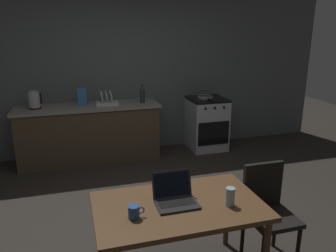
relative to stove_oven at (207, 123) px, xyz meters
name	(u,v)px	position (x,y,z in m)	size (l,w,h in m)	color
ground_plane	(165,221)	(-1.32, -2.02, -0.44)	(12.00, 12.00, 0.00)	#2D2823
back_wall	(143,69)	(-1.02, 0.35, 0.92)	(6.40, 0.10, 2.72)	#555D5D
kitchen_counter	(90,133)	(-1.97, 0.00, 0.00)	(2.16, 0.64, 0.89)	#4C3D2D
stove_oven	(207,123)	(0.00, 0.00, 0.00)	(0.60, 0.62, 0.89)	#B7BABF
dining_table	(179,212)	(-1.45, -2.90, 0.20)	(1.31, 0.79, 0.71)	brown
chair	(267,207)	(-0.60, -2.83, 0.06)	(0.40, 0.40, 0.88)	black
laptop	(175,197)	(-1.48, -2.88, 0.31)	(0.32, 0.28, 0.22)	#232326
electric_kettle	(34,100)	(-2.71, 0.00, 0.57)	(0.19, 0.17, 0.26)	black
bottle	(142,94)	(-1.13, -0.05, 0.58)	(0.08, 0.08, 0.28)	#2D2D33
frying_pan	(205,97)	(-0.05, -0.03, 0.47)	(0.26, 0.43, 0.05)	gray
coffee_mug	(134,212)	(-1.82, -3.00, 0.32)	(0.12, 0.08, 0.10)	#264C8C
drinking_glass	(230,197)	(-1.08, -3.03, 0.34)	(0.07, 0.07, 0.15)	#99B7C6
cereal_box	(82,97)	(-2.04, 0.02, 0.58)	(0.13, 0.05, 0.27)	#3372B2
dish_rack	(107,101)	(-1.68, 0.00, 0.49)	(0.34, 0.26, 0.21)	silver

